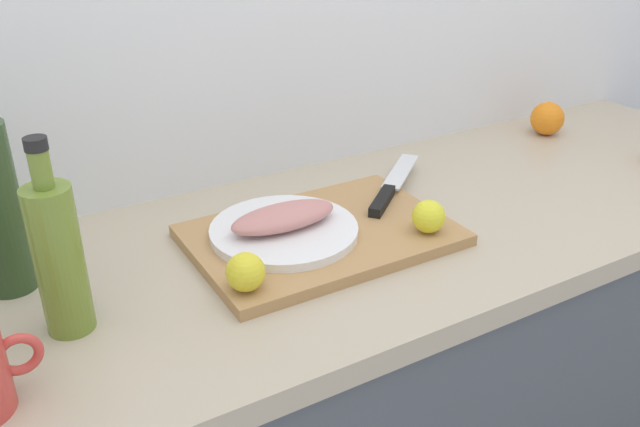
{
  "coord_description": "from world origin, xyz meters",
  "views": [
    {
      "loc": [
        -0.6,
        -0.86,
        1.45
      ],
      "look_at": [
        -0.09,
        0.0,
        0.95
      ],
      "focal_mm": 37.59,
      "sensor_mm": 36.0,
      "label": 1
    }
  ],
  "objects": [
    {
      "name": "orange_1",
      "position": [
        0.64,
        0.18,
        0.94
      ],
      "size": [
        0.08,
        0.08,
        0.08
      ],
      "primitive_type": "sphere",
      "color": "orange",
      "rests_on": "kitchen_counter"
    },
    {
      "name": "lemon_0",
      "position": [
        -0.28,
        -0.1,
        0.95
      ],
      "size": [
        0.06,
        0.06,
        0.06
      ],
      "primitive_type": "sphere",
      "color": "yellow",
      "rests_on": "cutting_board"
    },
    {
      "name": "olive_oil_bottle",
      "position": [
        -0.51,
        -0.04,
        1.01
      ],
      "size": [
        0.06,
        0.06,
        0.28
      ],
      "color": "olive",
      "rests_on": "kitchen_counter"
    },
    {
      "name": "fish_fillet",
      "position": [
        -0.16,
        0.02,
        0.95
      ],
      "size": [
        0.19,
        0.08,
        0.04
      ],
      "primitive_type": "ellipsoid",
      "color": "tan",
      "rests_on": "white_plate"
    },
    {
      "name": "lemon_1",
      "position": [
        0.06,
        -0.09,
        0.95
      ],
      "size": [
        0.06,
        0.06,
        0.06
      ],
      "primitive_type": "sphere",
      "color": "yellow",
      "rests_on": "cutting_board"
    },
    {
      "name": "cutting_board",
      "position": [
        -0.09,
        0.0,
        0.91
      ],
      "size": [
        0.43,
        0.3,
        0.02
      ],
      "primitive_type": "cube",
      "color": "tan",
      "rests_on": "kitchen_counter"
    },
    {
      "name": "chef_knife",
      "position": [
        0.09,
        0.06,
        0.93
      ],
      "size": [
        0.24,
        0.21,
        0.02
      ],
      "rotation": [
        0.0,
        0.0,
        0.7
      ],
      "color": "silver",
      "rests_on": "cutting_board"
    },
    {
      "name": "white_plate",
      "position": [
        -0.16,
        0.02,
        0.93
      ],
      "size": [
        0.25,
        0.25,
        0.01
      ],
      "primitive_type": "cylinder",
      "color": "white",
      "rests_on": "cutting_board"
    },
    {
      "name": "kitchen_counter",
      "position": [
        0.0,
        0.0,
        0.45
      ],
      "size": [
        2.0,
        0.6,
        0.9
      ],
      "color": "#4C5159",
      "rests_on": "ground_plane"
    }
  ]
}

